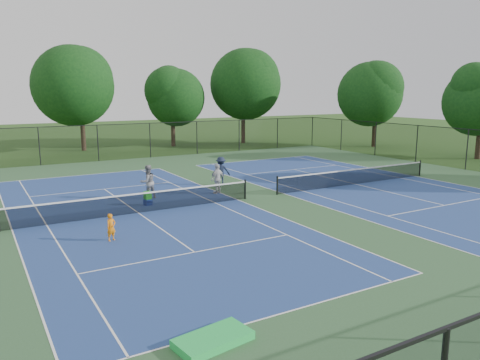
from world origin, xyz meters
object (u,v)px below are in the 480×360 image
tree_back_d (243,81)px  instructor (148,182)px  child_player (111,227)px  tree_side_e (376,90)px  ball_crate (148,202)px  bystander_b (221,171)px  tree_back_b (80,82)px  ball_hopper (148,195)px  tree_back_c (172,94)px  bystander_a (218,179)px

tree_back_d → instructor: size_ratio=5.60×
instructor → child_player: bearing=46.7°
tree_side_e → ball_crate: tree_side_e is taller
bystander_b → tree_back_d: bearing=-102.2°
tree_back_b → tree_back_d: 17.12m
child_player → ball_crate: (3.16, 4.84, -0.38)m
bystander_b → child_player: bearing=62.4°
tree_back_b → bystander_b: 22.91m
ball_hopper → tree_back_c: bearing=65.0°
child_player → instructor: size_ratio=0.59×
bystander_b → ball_crate: bearing=47.8°
tree_back_d → ball_crate: (-19.07, -22.69, -6.66)m
tree_back_d → ball_crate: tree_back_d is taller
tree_back_b → ball_crate: (-2.07, -24.69, -6.43)m
tree_side_e → ball_hopper: bearing=-156.4°
bystander_b → ball_crate: (-5.72, -2.81, -0.72)m
tree_back_b → tree_back_d: tree_back_d is taller
instructor → bystander_b: (5.21, 1.41, -0.05)m
bystander_a → bystander_b: (1.36, 2.15, 0.02)m
tree_back_d → tree_side_e: 14.18m
tree_back_b → tree_back_c: 9.12m
tree_back_c → ball_crate: 26.69m
tree_back_c → ball_hopper: size_ratio=21.30×
tree_side_e → instructor: tree_side_e is taller
tree_back_d → child_player: tree_back_d is taller
bystander_a → ball_hopper: (-4.37, -0.66, -0.34)m
tree_back_b → bystander_a: size_ratio=5.82×
tree_back_d → ball_hopper: tree_back_d is taller
bystander_a → ball_crate: (-4.37, -0.66, -0.70)m
tree_back_c → tree_back_d: tree_back_d is taller
bystander_a → ball_crate: 4.47m
child_player → tree_back_b: bearing=59.7°
tree_side_e → ball_hopper: tree_side_e is taller
tree_side_e → instructor: bearing=-158.4°
tree_back_b → ball_hopper: bearing=-94.8°
child_player → ball_hopper: bearing=36.6°
tree_side_e → tree_back_d: bearing=135.0°
tree_side_e → bystander_b: size_ratio=5.06×
ball_hopper → instructor: bearing=70.0°
tree_back_d → ball_hopper: size_ratio=26.30×
tree_back_c → tree_side_e: size_ratio=0.95×
child_player → bystander_b: bearing=20.5°
tree_back_b → instructor: tree_back_b is taller
tree_back_c → tree_back_d: (8.00, -1.00, 1.34)m
child_player → instructor: bearing=39.3°
bystander_a → ball_hopper: bearing=-12.3°
tree_back_c → ball_crate: size_ratio=22.40×
child_player → bystander_a: bearing=15.9°
ball_hopper → bystander_b: bearing=26.2°
tree_back_c → bystander_a: tree_back_c is taller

